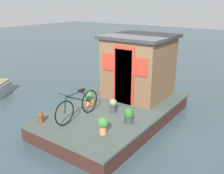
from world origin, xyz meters
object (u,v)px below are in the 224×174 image
Objects in this scene: potted_plant_ivy at (113,105)px; bicycle at (78,106)px; potted_plant_basil at (129,115)px; potted_plant_rosemary at (103,124)px; potted_plant_succulent at (90,97)px; mooring_bollard at (41,117)px; houseboat_cabin at (139,66)px.

bicycle is at bearing 147.11° from potted_plant_ivy.
potted_plant_ivy is (0.30, 0.71, 0.01)m from potted_plant_basil.
potted_plant_rosemary is 0.84× the size of potted_plant_succulent.
potted_plant_basil is 2.30m from mooring_bollard.
potted_plant_ivy is (0.86, -0.56, -0.14)m from bicycle.
potted_plant_ivy is at bearing -93.04° from potted_plant_succulent.
houseboat_cabin is 2.29m from potted_plant_basil.
potted_plant_succulent reaches higher than potted_plant_rosemary.
potted_plant_succulent is at bearing -9.16° from mooring_bollard.
potted_plant_rosemary is (-2.82, -0.67, -0.77)m from houseboat_cabin.
bicycle is 1.01m from mooring_bollard.
potted_plant_ivy is at bearing -36.29° from mooring_bollard.
mooring_bollard is at bearing 124.68° from potted_plant_basil.
bicycle reaches higher than potted_plant_ivy.
mooring_bollard is at bearing 143.71° from potted_plant_ivy.
mooring_bollard is (-1.61, 1.18, -0.08)m from potted_plant_ivy.
houseboat_cabin reaches higher than potted_plant_rosemary.
potted_plant_basil is 0.88m from potted_plant_rosemary.
potted_plant_succulent is 1.69m from mooring_bollard.
houseboat_cabin is at bearing -9.15° from bicycle.
bicycle reaches higher than potted_plant_succulent.
potted_plant_rosemary is (-0.30, -1.08, -0.12)m from bicycle.
potted_plant_rosemary reaches higher than mooring_bollard.
potted_plant_basil is at bearing -66.22° from bicycle.
bicycle is (-2.53, 0.41, -0.65)m from houseboat_cabin.
bicycle is 3.79× the size of potted_plant_rosemary.
potted_plant_ivy is 0.92m from potted_plant_succulent.
potted_plant_ivy is 0.80× the size of potted_plant_succulent.
potted_plant_succulent is (0.35, 1.63, 0.03)m from potted_plant_basil.
potted_plant_basil is 0.98× the size of potted_plant_rosemary.
bicycle reaches higher than mooring_bollard.
houseboat_cabin is 5.03× the size of potted_plant_ivy.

